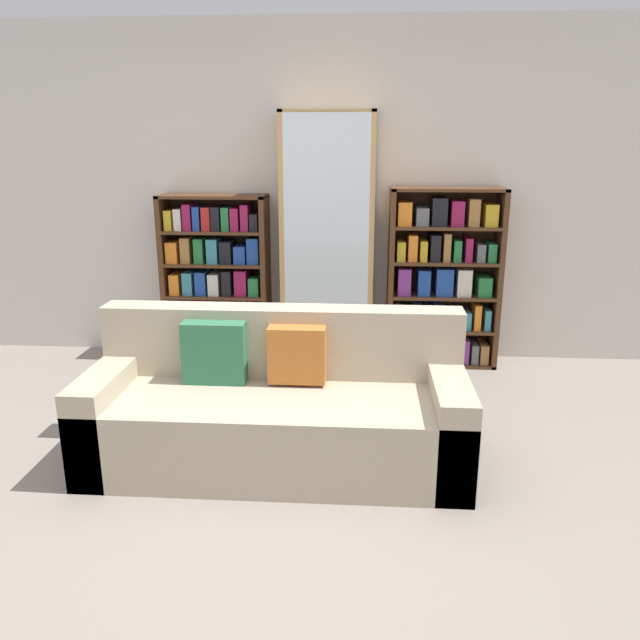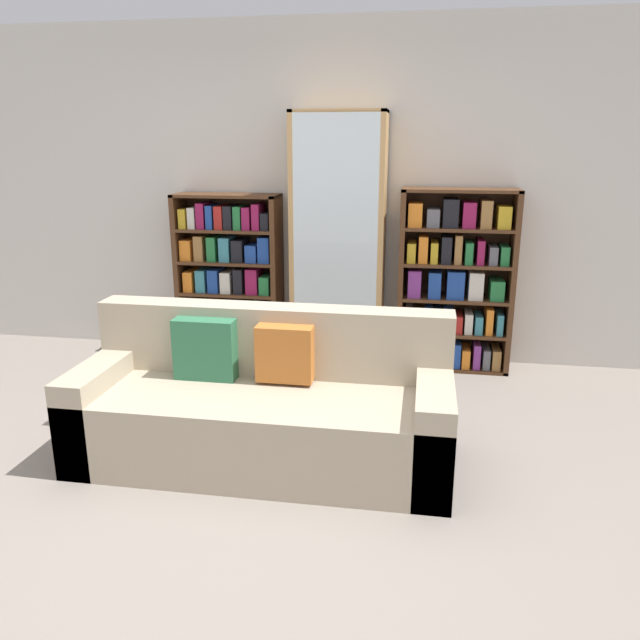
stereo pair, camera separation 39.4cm
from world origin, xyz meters
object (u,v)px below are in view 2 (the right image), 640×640
object	(u,v)px
display_cabinet	(338,242)
bookshelf_right	(454,283)
bookshelf_left	(229,278)
couch	(263,409)
wine_bottle	(386,374)

from	to	relation	value
display_cabinet	bookshelf_right	xyz separation A→B (m)	(0.93, 0.02, -0.31)
bookshelf_left	display_cabinet	distance (m)	0.98
bookshelf_left	display_cabinet	world-z (taller)	display_cabinet
couch	wine_bottle	distance (m)	1.25
display_cabinet	wine_bottle	bearing A→B (deg)	-55.19
bookshelf_left	bookshelf_right	world-z (taller)	bookshelf_right
couch	display_cabinet	size ratio (longest dim) A/B	1.05
bookshelf_right	wine_bottle	distance (m)	0.98
couch	bookshelf_left	size ratio (longest dim) A/B	1.54
bookshelf_right	wine_bottle	bearing A→B (deg)	-125.79
couch	wine_bottle	bearing A→B (deg)	59.12
bookshelf_left	bookshelf_right	distance (m)	1.85
couch	wine_bottle	xyz separation A→B (m)	(0.64, 1.07, -0.15)
display_cabinet	bookshelf_right	distance (m)	0.97
display_cabinet	wine_bottle	xyz separation A→B (m)	(0.45, -0.65, -0.85)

